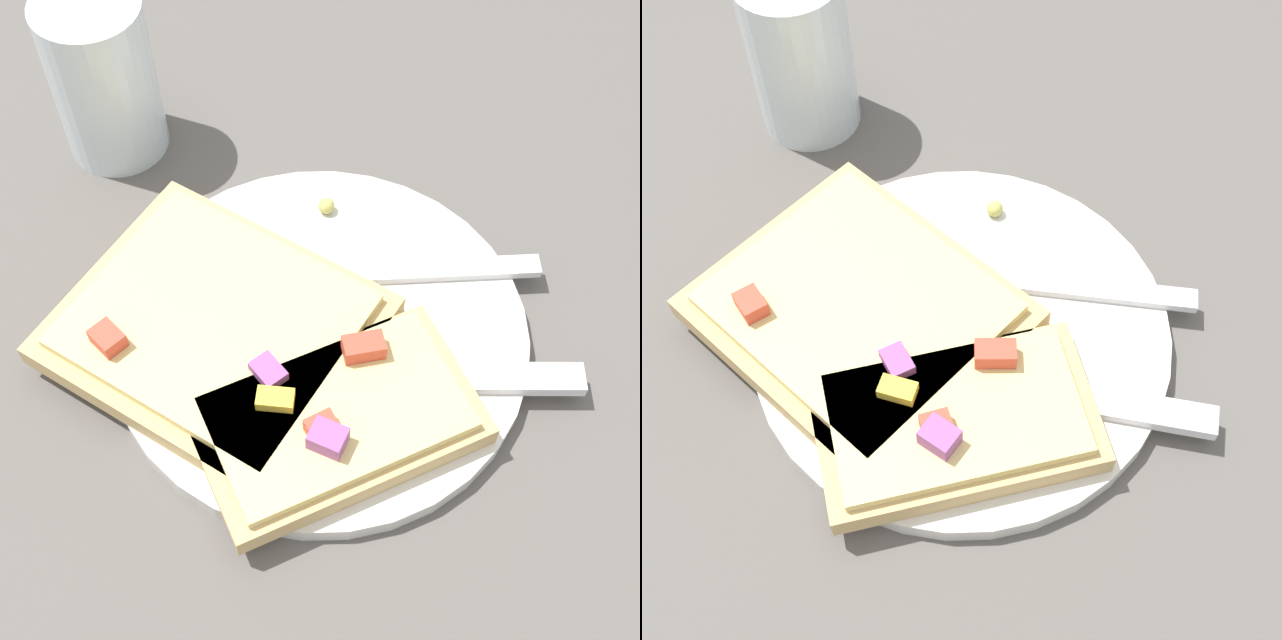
{
  "view_description": "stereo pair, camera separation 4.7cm",
  "coord_description": "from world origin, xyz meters",
  "views": [
    {
      "loc": [
        -0.19,
        0.16,
        0.42
      ],
      "look_at": [
        0.0,
        0.0,
        0.02
      ],
      "focal_mm": 50.0,
      "sensor_mm": 36.0,
      "label": 1
    },
    {
      "loc": [
        -0.22,
        0.12,
        0.42
      ],
      "look_at": [
        0.0,
        0.0,
        0.02
      ],
      "focal_mm": 50.0,
      "sensor_mm": 36.0,
      "label": 2
    }
  ],
  "objects": [
    {
      "name": "crumb_scatter",
      "position": [
        0.02,
        -0.01,
        0.02
      ],
      "size": [
        0.08,
        0.08,
        0.01
      ],
      "color": "tan",
      "rests_on": "plate"
    },
    {
      "name": "pizza_slice_corner",
      "position": [
        -0.05,
        0.03,
        0.02
      ],
      "size": [
        0.12,
        0.15,
        0.03
      ],
      "rotation": [
        0.0,
        0.0,
        1.29
      ],
      "color": "tan",
      "rests_on": "plate"
    },
    {
      "name": "pizza_slice_main",
      "position": [
        0.03,
        0.04,
        0.02
      ],
      "size": [
        0.19,
        0.17,
        0.03
      ],
      "rotation": [
        0.0,
        0.0,
        0.31
      ],
      "color": "tan",
      "rests_on": "plate"
    },
    {
      "name": "ground_plane",
      "position": [
        0.0,
        0.0,
        0.0
      ],
      "size": [
        4.0,
        4.0,
        0.0
      ],
      "primitive_type": "plane",
      "color": "#56514C"
    },
    {
      "name": "knife",
      "position": [
        -0.05,
        -0.02,
        0.01
      ],
      "size": [
        0.15,
        0.17,
        0.01
      ],
      "rotation": [
        0.0,
        0.0,
        7.14
      ],
      "color": "silver",
      "rests_on": "plate"
    },
    {
      "name": "drinking_glass",
      "position": [
        0.2,
        -0.0,
        0.05
      ],
      "size": [
        0.06,
        0.06,
        0.1
      ],
      "color": "silver",
      "rests_on": "ground"
    },
    {
      "name": "plate",
      "position": [
        0.0,
        0.0,
        0.01
      ],
      "size": [
        0.22,
        0.22,
        0.01
      ],
      "color": "silver",
      "rests_on": "ground"
    },
    {
      "name": "fork",
      "position": [
        0.03,
        -0.02,
        0.01
      ],
      "size": [
        0.15,
        0.19,
        0.01
      ],
      "rotation": [
        0.0,
        0.0,
        7.2
      ],
      "color": "silver",
      "rests_on": "plate"
    }
  ]
}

